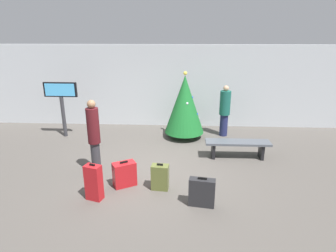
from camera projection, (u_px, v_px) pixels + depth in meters
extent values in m
plane|color=#514C47|center=(153.00, 169.00, 7.15)|extent=(16.00, 16.00, 0.00)
cube|color=#B7BCC1|center=(163.00, 86.00, 10.17)|extent=(16.00, 0.20, 2.90)
cylinder|color=#4C3319|center=(184.00, 134.00, 9.31)|extent=(0.12, 0.12, 0.19)
cone|color=#196628|center=(185.00, 104.00, 8.99)|extent=(1.27, 1.27, 1.85)
sphere|color=#F2D84C|center=(185.00, 73.00, 8.67)|extent=(0.12, 0.12, 0.12)
sphere|color=red|center=(192.00, 104.00, 9.21)|extent=(0.08, 0.08, 0.08)
sphere|color=blue|center=(197.00, 114.00, 9.00)|extent=(0.08, 0.08, 0.08)
sphere|color=blue|center=(192.00, 97.00, 8.91)|extent=(0.08, 0.08, 0.08)
sphere|color=silver|center=(187.00, 103.00, 8.71)|extent=(0.08, 0.08, 0.08)
sphere|color=silver|center=(198.00, 118.00, 9.17)|extent=(0.08, 0.08, 0.08)
cylinder|color=#333338|center=(64.00, 117.00, 9.24)|extent=(0.12, 0.12, 1.34)
cube|color=black|center=(60.00, 90.00, 8.95)|extent=(1.06, 0.09, 0.46)
cube|color=#4CB2F2|center=(60.00, 90.00, 8.91)|extent=(0.96, 0.02, 0.39)
cube|color=#4C5159|center=(238.00, 142.00, 7.69)|extent=(1.75, 0.44, 0.06)
cube|color=black|center=(213.00, 150.00, 7.79)|extent=(0.08, 0.35, 0.42)
cube|color=black|center=(261.00, 151.00, 7.73)|extent=(0.08, 0.35, 0.42)
cylinder|color=#333338|center=(96.00, 158.00, 6.86)|extent=(0.22, 0.22, 0.80)
cylinder|color=#4C1419|center=(93.00, 126.00, 6.60)|extent=(0.32, 0.32, 0.85)
sphere|color=#8C6647|center=(91.00, 104.00, 6.43)|extent=(0.20, 0.20, 0.20)
cylinder|color=#1E234C|center=(224.00, 125.00, 9.39)|extent=(0.26, 0.26, 0.73)
cylinder|color=#19594C|center=(225.00, 103.00, 9.15)|extent=(0.48, 0.48, 0.78)
sphere|color=tan|center=(226.00, 88.00, 9.00)|extent=(0.18, 0.18, 0.18)
cube|color=#59602D|center=(160.00, 177.00, 6.18)|extent=(0.39, 0.26, 0.57)
cube|color=black|center=(160.00, 165.00, 6.09)|extent=(0.13, 0.04, 0.04)
cube|color=#B2191E|center=(94.00, 183.00, 5.77)|extent=(0.37, 0.29, 0.76)
cube|color=black|center=(92.00, 165.00, 5.65)|extent=(0.12, 0.06, 0.04)
cube|color=#B2191E|center=(124.00, 174.00, 6.33)|extent=(0.57, 0.48, 0.56)
cube|color=black|center=(124.00, 162.00, 6.23)|extent=(0.17, 0.11, 0.04)
cube|color=#232326|center=(202.00, 192.00, 5.58)|extent=(0.54, 0.26, 0.59)
cube|color=black|center=(202.00, 178.00, 5.48)|extent=(0.18, 0.06, 0.04)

